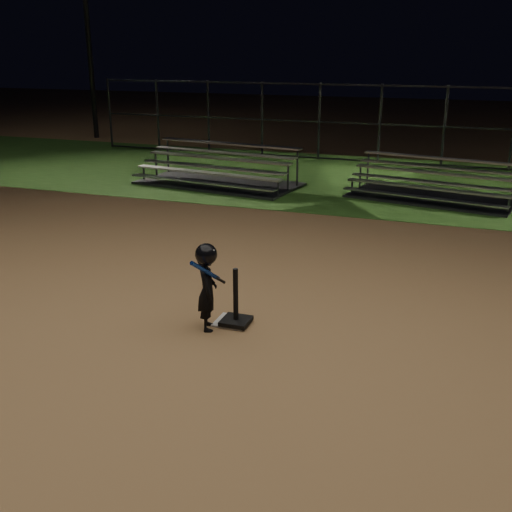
{
  "coord_description": "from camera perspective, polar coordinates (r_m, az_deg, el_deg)",
  "views": [
    {
      "loc": [
        2.88,
        -7.19,
        3.63
      ],
      "look_at": [
        0.0,
        1.0,
        0.65
      ],
      "focal_mm": 43.04,
      "sensor_mm": 36.0,
      "label": 1
    }
  ],
  "objects": [
    {
      "name": "home_plate",
      "position": [
        8.55,
        -2.24,
        -6.11
      ],
      "size": [
        0.45,
        0.45,
        0.02
      ],
      "primitive_type": "cube",
      "color": "beige",
      "rests_on": "ground"
    },
    {
      "name": "light_pole_left",
      "position": [
        26.7,
        -15.58,
        21.13
      ],
      "size": [
        0.9,
        0.53,
        8.3
      ],
      "color": "#2D2D30",
      "rests_on": "ground"
    },
    {
      "name": "bleacher_right",
      "position": [
        15.93,
        15.95,
        5.78
      ],
      "size": [
        4.24,
        2.65,
        0.97
      ],
      "rotation": [
        0.0,
        0.0,
        -0.2
      ],
      "color": "#AFAFB3",
      "rests_on": "ground"
    },
    {
      "name": "ground",
      "position": [
        8.55,
        -2.24,
        -6.18
      ],
      "size": [
        80.0,
        80.0,
        0.0
      ],
      "primitive_type": "plane",
      "color": "#9C7347",
      "rests_on": "ground"
    },
    {
      "name": "batting_tee",
      "position": [
        8.41,
        -1.88,
        -5.34
      ],
      "size": [
        0.38,
        0.38,
        0.79
      ],
      "color": "black",
      "rests_on": "home_plate"
    },
    {
      "name": "bleacher_left",
      "position": [
        17.01,
        -3.56,
        7.34
      ],
      "size": [
        4.61,
        2.71,
        1.07
      ],
      "rotation": [
        0.0,
        0.0,
        -0.14
      ],
      "color": "silver",
      "rests_on": "ground"
    },
    {
      "name": "child_batter",
      "position": [
        8.14,
        -4.58,
        -2.65
      ],
      "size": [
        0.45,
        0.67,
        1.21
      ],
      "rotation": [
        0.0,
        0.0,
        1.98
      ],
      "color": "black",
      "rests_on": "ground"
    },
    {
      "name": "backstop_fence",
      "position": [
        20.53,
        11.44,
        11.92
      ],
      "size": [
        20.08,
        0.08,
        2.5
      ],
      "color": "#38383D",
      "rests_on": "ground"
    },
    {
      "name": "grass_strip",
      "position": [
        17.8,
        9.73,
        6.92
      ],
      "size": [
        60.0,
        8.0,
        0.01
      ],
      "primitive_type": "cube",
      "color": "#2A531A",
      "rests_on": "ground"
    }
  ]
}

